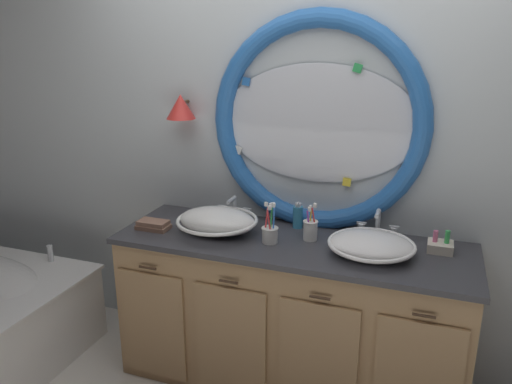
# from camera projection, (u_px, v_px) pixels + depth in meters

# --- Properties ---
(back_wall_assembly) EXTENTS (6.40, 0.26, 2.60)m
(back_wall_assembly) POSITION_uv_depth(u_px,v_px,m) (305.00, 142.00, 2.80)
(back_wall_assembly) COLOR silver
(back_wall_assembly) RESTS_ON ground_plane
(vanity_counter) EXTENTS (1.88, 0.64, 0.85)m
(vanity_counter) POSITION_uv_depth(u_px,v_px,m) (290.00, 312.00, 2.76)
(vanity_counter) COLOR tan
(vanity_counter) RESTS_ON ground_plane
(sink_basin_left) EXTENTS (0.45, 0.45, 0.14)m
(sink_basin_left) POSITION_uv_depth(u_px,v_px,m) (217.00, 221.00, 2.73)
(sink_basin_left) COLOR white
(sink_basin_left) RESTS_ON vanity_counter
(sink_basin_right) EXTENTS (0.43, 0.43, 0.10)m
(sink_basin_right) POSITION_uv_depth(u_px,v_px,m) (371.00, 244.00, 2.46)
(sink_basin_right) COLOR white
(sink_basin_right) RESTS_ON vanity_counter
(faucet_set_left) EXTENTS (0.21, 0.13, 0.14)m
(faucet_set_left) POSITION_uv_depth(u_px,v_px,m) (234.00, 209.00, 2.95)
(faucet_set_left) COLOR silver
(faucet_set_left) RESTS_ON vanity_counter
(faucet_set_right) EXTENTS (0.22, 0.12, 0.16)m
(faucet_set_right) POSITION_uv_depth(u_px,v_px,m) (377.00, 226.00, 2.68)
(faucet_set_right) COLOR silver
(faucet_set_right) RESTS_ON vanity_counter
(toothbrush_holder_left) EXTENTS (0.09, 0.09, 0.22)m
(toothbrush_holder_left) POSITION_uv_depth(u_px,v_px,m) (270.00, 233.00, 2.60)
(toothbrush_holder_left) COLOR white
(toothbrush_holder_left) RESTS_ON vanity_counter
(toothbrush_holder_right) EXTENTS (0.08, 0.08, 0.21)m
(toothbrush_holder_right) POSITION_uv_depth(u_px,v_px,m) (310.00, 229.00, 2.63)
(toothbrush_holder_right) COLOR white
(toothbrush_holder_right) RESTS_ON vanity_counter
(soap_dispenser) EXTENTS (0.06, 0.06, 0.16)m
(soap_dispenser) POSITION_uv_depth(u_px,v_px,m) (298.00, 216.00, 2.80)
(soap_dispenser) COLOR #388EBC
(soap_dispenser) RESTS_ON vanity_counter
(folded_hand_towel) EXTENTS (0.18, 0.10, 0.05)m
(folded_hand_towel) POSITION_uv_depth(u_px,v_px,m) (153.00, 225.00, 2.79)
(folded_hand_towel) COLOR #936B56
(folded_hand_towel) RESTS_ON vanity_counter
(toiletry_basket) EXTENTS (0.12, 0.12, 0.11)m
(toiletry_basket) POSITION_uv_depth(u_px,v_px,m) (440.00, 246.00, 2.50)
(toiletry_basket) COLOR beige
(toiletry_basket) RESTS_ON vanity_counter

